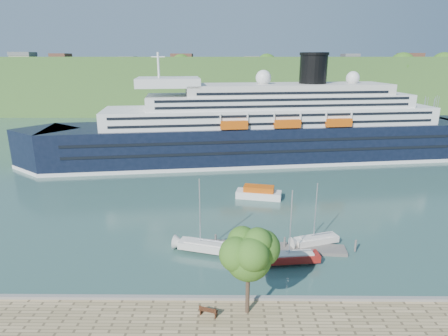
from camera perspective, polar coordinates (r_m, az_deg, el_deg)
ground at (r=39.82m, az=1.11°, el=-20.36°), size 400.00×400.00×0.00m
far_hillside at (r=177.23m, az=0.68°, el=12.71°), size 400.00×50.00×24.00m
quay_coping at (r=38.98m, az=1.12°, el=-19.19°), size 220.00×0.50×0.30m
cruise_ship at (r=88.64m, az=5.88°, el=9.09°), size 112.62×31.51×25.03m
park_bench at (r=36.85m, az=-2.36°, el=-20.80°), size 1.90×1.24×1.13m
promenade_tree at (r=34.97m, az=3.69°, el=-14.96°), size 5.62×5.62×9.31m
floating_pontoon at (r=49.87m, az=6.56°, el=-11.93°), size 20.17×4.03×0.45m
sailboat_white_near at (r=46.73m, az=-3.08°, el=-7.74°), size 7.56×3.88×9.41m
sailboat_red at (r=45.06m, az=10.68°, el=-9.26°), size 7.16×2.70×9.03m
sailboat_white_far at (r=50.12m, az=14.17°, el=-7.16°), size 6.72×3.72×8.37m
tender_launch at (r=66.23m, az=5.31°, el=-3.66°), size 8.33×4.21×2.20m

